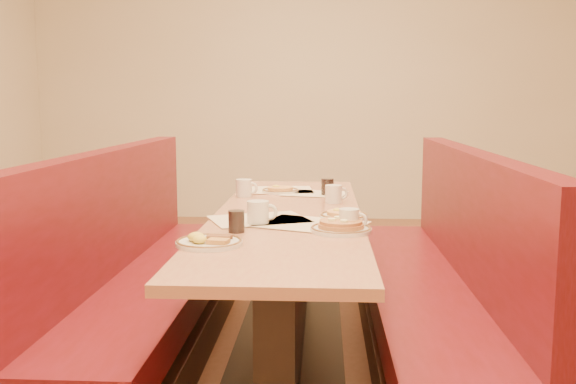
# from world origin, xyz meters

# --- Properties ---
(ground) EXTENTS (8.00, 8.00, 0.00)m
(ground) POSITION_xyz_m (0.00, 0.00, 0.00)
(ground) COLOR #9E6647
(ground) RESTS_ON ground
(diner_table) EXTENTS (0.70, 2.50, 0.75)m
(diner_table) POSITION_xyz_m (0.00, 0.00, 0.37)
(diner_table) COLOR black
(diner_table) RESTS_ON ground
(booth_left) EXTENTS (0.55, 2.50, 1.05)m
(booth_left) POSITION_xyz_m (-0.73, 0.00, 0.36)
(booth_left) COLOR #4C3326
(booth_left) RESTS_ON ground
(booth_right) EXTENTS (0.55, 2.50, 1.05)m
(booth_right) POSITION_xyz_m (0.73, 0.00, 0.36)
(booth_right) COLOR #4C3326
(booth_right) RESTS_ON ground
(placemat_near_left) EXTENTS (0.51, 0.46, 0.00)m
(placemat_near_left) POSITION_xyz_m (-0.12, -0.19, 0.75)
(placemat_near_left) COLOR #F2E8BD
(placemat_near_left) RESTS_ON diner_table
(placemat_near_right) EXTENTS (0.54, 0.47, 0.00)m
(placemat_near_right) POSITION_xyz_m (0.12, -0.29, 0.75)
(placemat_near_right) COLOR #F2E8BD
(placemat_near_right) RESTS_ON diner_table
(placemat_far_left) EXTENTS (0.48, 0.38, 0.00)m
(placemat_far_left) POSITION_xyz_m (-0.12, 0.80, 0.75)
(placemat_far_left) COLOR #F2E8BD
(placemat_far_left) RESTS_ON diner_table
(placemat_far_right) EXTENTS (0.41, 0.34, 0.00)m
(placemat_far_right) POSITION_xyz_m (0.12, 0.66, 0.75)
(placemat_far_right) COLOR #F2E8BD
(placemat_far_right) RESTS_ON diner_table
(pancake_plate) EXTENTS (0.25, 0.25, 0.06)m
(pancake_plate) POSITION_xyz_m (0.25, -0.43, 0.77)
(pancake_plate) COLOR white
(pancake_plate) RESTS_ON diner_table
(eggs_plate) EXTENTS (0.25, 0.25, 0.05)m
(eggs_plate) POSITION_xyz_m (-0.26, -0.71, 0.77)
(eggs_plate) COLOR white
(eggs_plate) RESTS_ON diner_table
(extra_plate_mid) EXTENTS (0.22, 0.22, 0.05)m
(extra_plate_mid) POSITION_xyz_m (0.27, -0.12, 0.77)
(extra_plate_mid) COLOR white
(extra_plate_mid) RESTS_ON diner_table
(extra_plate_far) EXTENTS (0.22, 0.22, 0.04)m
(extra_plate_far) POSITION_xyz_m (-0.08, 0.71, 0.77)
(extra_plate_far) COLOR white
(extra_plate_far) RESTS_ON diner_table
(coffee_mug_a) EXTENTS (0.12, 0.08, 0.09)m
(coffee_mug_a) POSITION_xyz_m (0.28, -0.40, 0.80)
(coffee_mug_a) COLOR white
(coffee_mug_a) RESTS_ON diner_table
(coffee_mug_b) EXTENTS (0.14, 0.10, 0.10)m
(coffee_mug_b) POSITION_xyz_m (-0.11, -0.29, 0.80)
(coffee_mug_b) COLOR white
(coffee_mug_b) RESTS_ON diner_table
(coffee_mug_c) EXTENTS (0.12, 0.09, 0.10)m
(coffee_mug_c) POSITION_xyz_m (0.23, 0.34, 0.80)
(coffee_mug_c) COLOR white
(coffee_mug_c) RESTS_ON diner_table
(coffee_mug_d) EXTENTS (0.13, 0.09, 0.10)m
(coffee_mug_d) POSITION_xyz_m (-0.28, 0.54, 0.80)
(coffee_mug_d) COLOR white
(coffee_mug_d) RESTS_ON diner_table
(soda_tumbler_near) EXTENTS (0.07, 0.07, 0.09)m
(soda_tumbler_near) POSITION_xyz_m (-0.19, -0.47, 0.80)
(soda_tumbler_near) COLOR black
(soda_tumbler_near) RESTS_ON diner_table
(soda_tumbler_mid) EXTENTS (0.07, 0.07, 0.10)m
(soda_tumbler_mid) POSITION_xyz_m (0.19, 0.60, 0.80)
(soda_tumbler_mid) COLOR black
(soda_tumbler_mid) RESTS_ON diner_table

